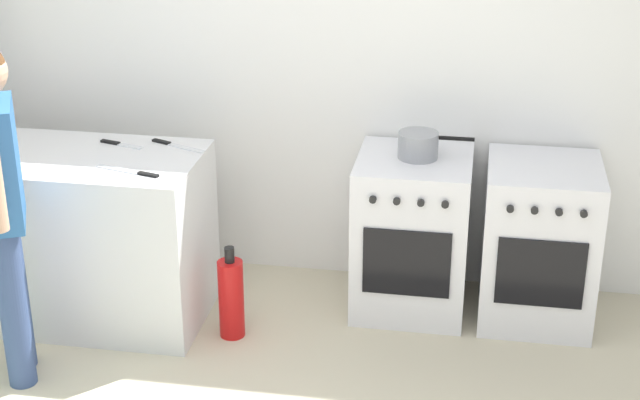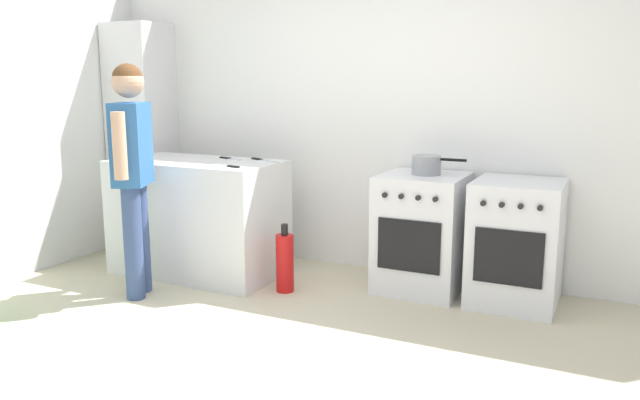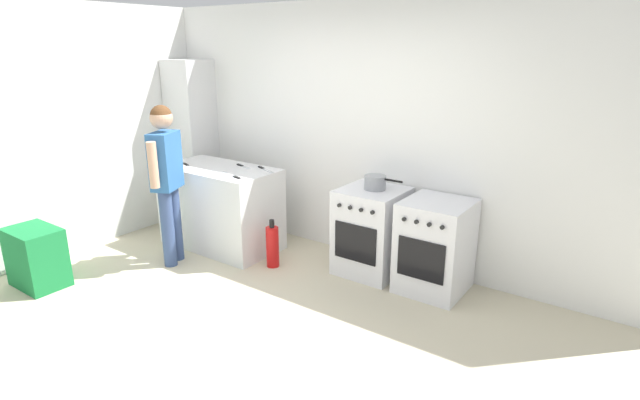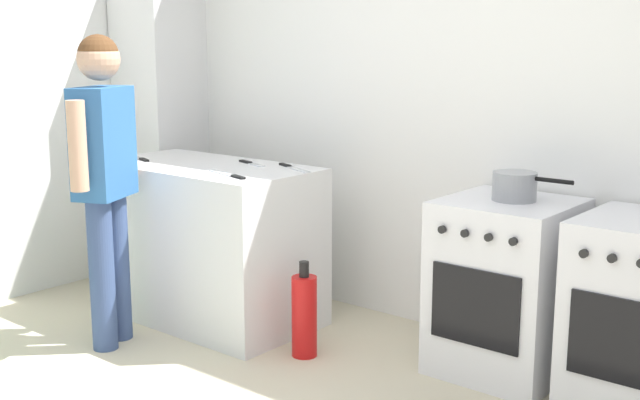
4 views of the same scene
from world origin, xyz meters
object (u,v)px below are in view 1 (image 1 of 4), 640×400
(knife_bread, at_px, (130,171))
(fire_extinguisher, at_px, (231,298))
(oven_left, at_px, (412,233))
(knife_carving, at_px, (176,145))
(pot, at_px, (419,145))
(oven_right, at_px, (539,242))
(knife_utility, at_px, (120,144))

(knife_bread, relative_size, fire_extinguisher, 0.69)
(oven_left, xyz_separation_m, knife_carving, (-1.22, -0.16, 0.48))
(oven_left, bearing_deg, pot, 47.74)
(oven_left, bearing_deg, fire_extinguisher, -151.22)
(oven_left, relative_size, pot, 2.20)
(oven_right, height_order, fire_extinguisher, oven_right)
(knife_carving, bearing_deg, oven_right, 4.91)
(fire_extinguisher, bearing_deg, oven_right, 17.34)
(fire_extinguisher, bearing_deg, pot, 29.20)
(knife_utility, relative_size, fire_extinguisher, 0.50)
(oven_left, height_order, knife_bread, knife_bread)
(oven_right, bearing_deg, pot, 178.53)
(knife_utility, relative_size, knife_bread, 0.72)
(oven_right, distance_m, knife_bread, 2.12)
(knife_carving, bearing_deg, oven_left, 7.53)
(knife_bread, bearing_deg, oven_left, 22.46)
(oven_left, distance_m, pot, 0.49)
(pot, distance_m, fire_extinguisher, 1.23)
(fire_extinguisher, bearing_deg, knife_utility, 156.03)
(knife_carving, relative_size, knife_bread, 0.92)
(oven_left, height_order, pot, pot)
(knife_utility, bearing_deg, pot, 7.80)
(oven_right, bearing_deg, knife_utility, -174.94)
(oven_left, distance_m, knife_carving, 1.32)
(knife_carving, bearing_deg, knife_utility, -173.91)
(knife_carving, bearing_deg, knife_bread, -105.48)
(knife_utility, bearing_deg, oven_right, 5.06)
(pot, height_order, knife_utility, pot)
(oven_left, xyz_separation_m, pot, (0.02, 0.02, 0.49))
(knife_utility, distance_m, fire_extinguisher, 0.98)
(knife_bread, bearing_deg, pot, 22.84)
(knife_bread, bearing_deg, knife_carving, 74.52)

